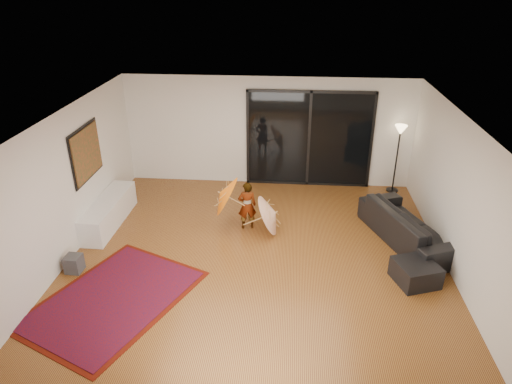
# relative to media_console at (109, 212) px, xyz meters

# --- Properties ---
(floor) EXTENTS (7.00, 7.00, 0.00)m
(floor) POSITION_rel_media_console_xyz_m (3.25, -1.10, -0.28)
(floor) COLOR #916027
(floor) RESTS_ON ground
(ceiling) EXTENTS (7.00, 7.00, 0.00)m
(ceiling) POSITION_rel_media_console_xyz_m (3.25, -1.10, 2.42)
(ceiling) COLOR white
(ceiling) RESTS_ON wall_back
(wall_back) EXTENTS (7.00, 0.00, 7.00)m
(wall_back) POSITION_rel_media_console_xyz_m (3.25, 2.40, 1.07)
(wall_back) COLOR silver
(wall_back) RESTS_ON floor
(wall_front) EXTENTS (7.00, 0.00, 7.00)m
(wall_front) POSITION_rel_media_console_xyz_m (3.25, -4.60, 1.07)
(wall_front) COLOR silver
(wall_front) RESTS_ON floor
(wall_left) EXTENTS (0.00, 7.00, 7.00)m
(wall_left) POSITION_rel_media_console_xyz_m (-0.25, -1.10, 1.07)
(wall_left) COLOR silver
(wall_left) RESTS_ON floor
(wall_right) EXTENTS (0.00, 7.00, 7.00)m
(wall_right) POSITION_rel_media_console_xyz_m (6.75, -1.10, 1.07)
(wall_right) COLOR silver
(wall_right) RESTS_ON floor
(sliding_door) EXTENTS (3.06, 0.07, 2.40)m
(sliding_door) POSITION_rel_media_console_xyz_m (4.25, 2.36, 0.92)
(sliding_door) COLOR black
(sliding_door) RESTS_ON wall_back
(painting) EXTENTS (0.04, 1.28, 1.08)m
(painting) POSITION_rel_media_console_xyz_m (-0.21, -0.10, 1.37)
(painting) COLOR black
(painting) RESTS_ON wall_left
(media_console) EXTENTS (0.54, 2.01, 0.56)m
(media_console) POSITION_rel_media_console_xyz_m (0.00, 0.00, 0.00)
(media_console) COLOR white
(media_console) RESTS_ON floor
(speaker) EXTENTS (0.29, 0.29, 0.32)m
(speaker) POSITION_rel_media_console_xyz_m (0.00, -1.73, -0.12)
(speaker) COLOR #424244
(speaker) RESTS_ON floor
(persian_rug) EXTENTS (2.92, 3.32, 0.02)m
(persian_rug) POSITION_rel_media_console_xyz_m (0.98, -2.46, -0.27)
(persian_rug) COLOR #501106
(persian_rug) RESTS_ON floor
(sofa) EXTENTS (1.75, 2.55, 0.69)m
(sofa) POSITION_rel_media_console_xyz_m (6.20, -0.19, 0.07)
(sofa) COLOR black
(sofa) RESTS_ON floor
(ottoman) EXTENTS (0.85, 0.85, 0.38)m
(ottoman) POSITION_rel_media_console_xyz_m (6.05, -1.56, -0.09)
(ottoman) COLOR black
(ottoman) RESTS_ON floor
(floor_lamp) EXTENTS (0.29, 0.29, 1.68)m
(floor_lamp) POSITION_rel_media_console_xyz_m (6.35, 2.15, 1.04)
(floor_lamp) COLOR black
(floor_lamp) RESTS_ON floor
(child) EXTENTS (0.43, 0.33, 1.04)m
(child) POSITION_rel_media_console_xyz_m (2.95, 0.07, 0.24)
(child) COLOR #999999
(child) RESTS_ON floor
(parasol_orange) EXTENTS (0.57, 0.88, 0.89)m
(parasol_orange) POSITION_rel_media_console_xyz_m (2.40, 0.02, 0.46)
(parasol_orange) COLOR orange
(parasol_orange) RESTS_ON child
(parasol_white) EXTENTS (0.55, 0.86, 0.93)m
(parasol_white) POSITION_rel_media_console_xyz_m (3.55, -0.08, 0.23)
(parasol_white) COLOR white
(parasol_white) RESTS_ON floor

